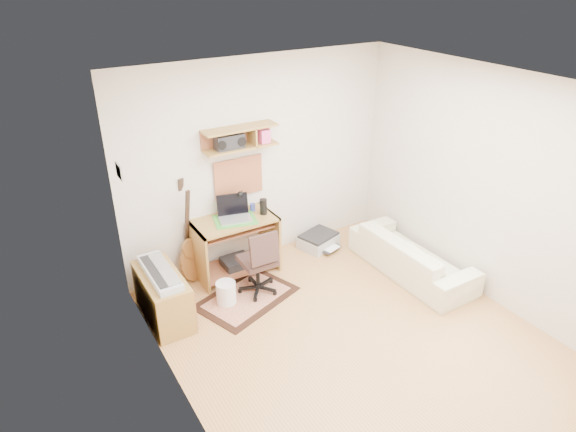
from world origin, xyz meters
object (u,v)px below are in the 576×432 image
task_chair (257,260)px  sofa (412,249)px  desk (236,246)px  printer (318,241)px  cabinet (163,297)px

task_chair → sofa: (1.85, -0.63, -0.10)m
desk → printer: desk is taller
desk → cabinet: size_ratio=1.11×
task_chair → desk: bearing=95.3°
cabinet → sofa: sofa is taller
printer → sofa: bearing=-77.2°
desk → sofa: size_ratio=0.58×
desk → task_chair: 0.51m
desk → sofa: bearing=-31.1°
task_chair → printer: (1.21, 0.50, -0.35)m
printer → desk: bearing=163.0°
printer → task_chair: bearing=-174.1°
sofa → cabinet: bearing=76.3°
printer → cabinet: bearing=173.2°
cabinet → printer: 2.37m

